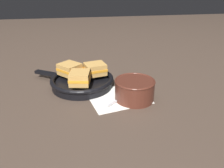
{
  "coord_description": "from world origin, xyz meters",
  "views": [
    {
      "loc": [
        -0.13,
        -0.74,
        0.39
      ],
      "look_at": [
        0.0,
        -0.01,
        0.04
      ],
      "focal_mm": 35.0,
      "sensor_mm": 36.0,
      "label": 1
    }
  ],
  "objects_px": {
    "soup_bowl": "(135,89)",
    "sandwich_near_right": "(95,69)",
    "spoon": "(128,94)",
    "sandwich_near_left": "(80,78)",
    "skillet": "(82,82)",
    "sandwich_far_left": "(70,69)"
  },
  "relations": [
    {
      "from": "spoon",
      "to": "sandwich_far_left",
      "type": "bearing_deg",
      "value": 105.9
    },
    {
      "from": "spoon",
      "to": "sandwich_near_right",
      "type": "height_order",
      "value": "sandwich_near_right"
    },
    {
      "from": "sandwich_near_right",
      "to": "sandwich_far_left",
      "type": "distance_m",
      "value": 0.1
    },
    {
      "from": "sandwich_near_left",
      "to": "sandwich_far_left",
      "type": "relative_size",
      "value": 0.86
    },
    {
      "from": "soup_bowl",
      "to": "sandwich_near_left",
      "type": "bearing_deg",
      "value": 156.42
    },
    {
      "from": "soup_bowl",
      "to": "sandwich_near_right",
      "type": "relative_size",
      "value": 1.49
    },
    {
      "from": "sandwich_near_left",
      "to": "soup_bowl",
      "type": "bearing_deg",
      "value": -23.58
    },
    {
      "from": "skillet",
      "to": "sandwich_near_left",
      "type": "height_order",
      "value": "sandwich_near_left"
    },
    {
      "from": "spoon",
      "to": "sandwich_far_left",
      "type": "relative_size",
      "value": 1.25
    },
    {
      "from": "spoon",
      "to": "sandwich_near_left",
      "type": "distance_m",
      "value": 0.19
    },
    {
      "from": "sandwich_near_left",
      "to": "spoon",
      "type": "bearing_deg",
      "value": -18.19
    },
    {
      "from": "soup_bowl",
      "to": "sandwich_far_left",
      "type": "xyz_separation_m",
      "value": [
        -0.23,
        0.18,
        0.02
      ]
    },
    {
      "from": "skillet",
      "to": "sandwich_far_left",
      "type": "bearing_deg",
      "value": 140.5
    },
    {
      "from": "skillet",
      "to": "sandwich_near_right",
      "type": "relative_size",
      "value": 3.39
    },
    {
      "from": "spoon",
      "to": "sandwich_near_right",
      "type": "bearing_deg",
      "value": 90.07
    },
    {
      "from": "spoon",
      "to": "soup_bowl",
      "type": "bearing_deg",
      "value": -95.36
    },
    {
      "from": "soup_bowl",
      "to": "sandwich_near_right",
      "type": "bearing_deg",
      "value": 127.01
    },
    {
      "from": "soup_bowl",
      "to": "skillet",
      "type": "relative_size",
      "value": 0.44
    },
    {
      "from": "spoon",
      "to": "skillet",
      "type": "bearing_deg",
      "value": 106.8
    },
    {
      "from": "soup_bowl",
      "to": "spoon",
      "type": "height_order",
      "value": "soup_bowl"
    },
    {
      "from": "spoon",
      "to": "sandwich_far_left",
      "type": "height_order",
      "value": "sandwich_far_left"
    },
    {
      "from": "soup_bowl",
      "to": "spoon",
      "type": "distance_m",
      "value": 0.05
    }
  ]
}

